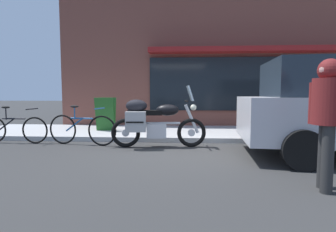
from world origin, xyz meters
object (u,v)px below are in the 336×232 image
parked_bicycle (82,129)px  sandwich_board_sign (106,114)px  touring_motorcycle (153,121)px  pedestrian_walking (328,109)px  second_bicycle_by_cafe (14,129)px

parked_bicycle → sandwich_board_sign: 1.68m
parked_bicycle → sandwich_board_sign: size_ratio=1.77×
touring_motorcycle → parked_bicycle: size_ratio=1.25×
touring_motorcycle → pedestrian_walking: size_ratio=1.31×
pedestrian_walking → second_bicycle_by_cafe: (-5.97, 2.87, -0.67)m
touring_motorcycle → sandwich_board_sign: 2.48m
parked_bicycle → second_bicycle_by_cafe: 1.77m
pedestrian_walking → second_bicycle_by_cafe: 6.66m
touring_motorcycle → parked_bicycle: 1.75m
touring_motorcycle → pedestrian_walking: 3.59m
pedestrian_walking → touring_motorcycle: bearing=134.1°
second_bicycle_by_cafe → touring_motorcycle: bearing=-5.1°
touring_motorcycle → sandwich_board_sign: (-1.64, 1.85, 0.01)m
parked_bicycle → sandwich_board_sign: bearing=87.1°
touring_motorcycle → sandwich_board_sign: touring_motorcycle is taller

